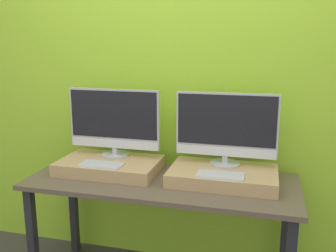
{
  "coord_description": "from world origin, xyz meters",
  "views": [
    {
      "loc": [
        0.6,
        -1.79,
        1.58
      ],
      "look_at": [
        0.0,
        0.48,
        1.06
      ],
      "focal_mm": 40.0,
      "sensor_mm": 36.0,
      "label": 1
    }
  ],
  "objects_px": {
    "monitor_left": "(114,121)",
    "keyboard_left": "(101,165)",
    "monitor_right": "(226,128)",
    "keyboard_right": "(221,175)"
  },
  "relations": [
    {
      "from": "monitor_left",
      "to": "monitor_right",
      "type": "xyz_separation_m",
      "value": [
        0.74,
        0.0,
        0.0
      ]
    },
    {
      "from": "keyboard_left",
      "to": "monitor_right",
      "type": "bearing_deg",
      "value": 16.64
    },
    {
      "from": "monitor_left",
      "to": "keyboard_left",
      "type": "relative_size",
      "value": 2.36
    },
    {
      "from": "monitor_left",
      "to": "keyboard_right",
      "type": "bearing_deg",
      "value": -16.64
    },
    {
      "from": "keyboard_left",
      "to": "monitor_right",
      "type": "xyz_separation_m",
      "value": [
        0.74,
        0.22,
        0.23
      ]
    },
    {
      "from": "monitor_left",
      "to": "monitor_right",
      "type": "distance_m",
      "value": 0.74
    },
    {
      "from": "keyboard_left",
      "to": "keyboard_right",
      "type": "bearing_deg",
      "value": 0.0
    },
    {
      "from": "monitor_right",
      "to": "keyboard_right",
      "type": "relative_size",
      "value": 2.36
    },
    {
      "from": "keyboard_right",
      "to": "keyboard_left",
      "type": "bearing_deg",
      "value": 180.0
    },
    {
      "from": "monitor_left",
      "to": "keyboard_right",
      "type": "xyz_separation_m",
      "value": [
        0.74,
        -0.22,
        -0.23
      ]
    }
  ]
}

